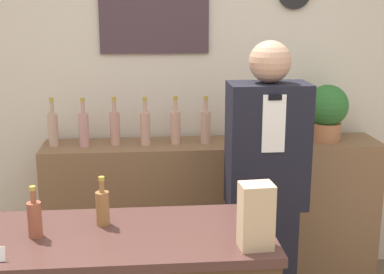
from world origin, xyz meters
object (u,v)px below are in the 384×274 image
(shopkeeper, at_px, (265,195))
(potted_plant, at_px, (327,110))
(paper_bag, at_px, (256,216))
(tape_dispenser, at_px, (261,241))

(shopkeeper, relative_size, potted_plant, 4.57)
(potted_plant, xyz_separation_m, paper_bag, (-0.77, -1.44, -0.13))
(potted_plant, bearing_deg, tape_dispenser, -117.42)
(potted_plant, distance_m, paper_bag, 1.64)
(tape_dispenser, bearing_deg, paper_bag, -174.08)
(potted_plant, distance_m, tape_dispenser, 1.64)
(paper_bag, distance_m, tape_dispenser, 0.11)
(shopkeeper, height_order, tape_dispenser, shopkeeper)
(shopkeeper, relative_size, paper_bag, 6.49)
(shopkeeper, xyz_separation_m, potted_plant, (0.53, 0.58, 0.36))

